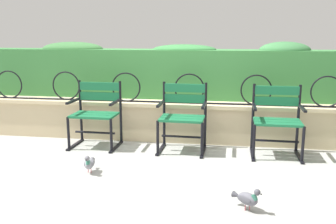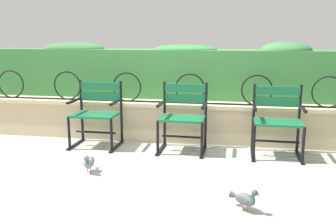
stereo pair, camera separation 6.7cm
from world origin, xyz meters
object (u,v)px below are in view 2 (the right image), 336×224
at_px(park_chair_centre, 183,115).
at_px(park_chair_right, 277,119).
at_px(pigeon_near_chairs, 89,162).
at_px(pigeon_far_side, 245,199).
at_px(park_chair_left, 97,112).

relative_size(park_chair_centre, park_chair_right, 1.00).
distance_m(pigeon_near_chairs, pigeon_far_side, 1.79).
distance_m(park_chair_right, pigeon_near_chairs, 2.34).
height_order(park_chair_centre, pigeon_far_side, park_chair_centre).
relative_size(park_chair_centre, pigeon_far_side, 3.51).
distance_m(park_chair_left, park_chair_right, 2.36).
xyz_separation_m(park_chair_right, pigeon_far_side, (-0.42, -1.63, -0.36)).
height_order(park_chair_left, park_chair_centre, park_chair_centre).
xyz_separation_m(park_chair_left, pigeon_far_side, (1.95, -1.66, -0.36)).
bearing_deg(park_chair_centre, park_chair_left, 179.09).
xyz_separation_m(park_chair_centre, pigeon_far_side, (0.77, -1.64, -0.36)).
distance_m(park_chair_centre, pigeon_far_side, 1.85).
height_order(park_chair_left, park_chair_right, park_chair_right).
xyz_separation_m(park_chair_right, pigeon_near_chairs, (-2.09, -0.99, -0.36)).
height_order(park_chair_left, pigeon_far_side, park_chair_left).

